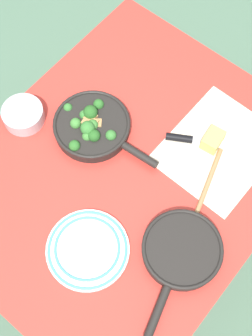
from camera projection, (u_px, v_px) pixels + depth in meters
name	position (u px, v px, depth m)	size (l,w,h in m)	color
ground_plane	(126.00, 237.00, 2.14)	(14.00, 14.00, 0.00)	#51755B
dining_table_red	(126.00, 182.00, 1.53)	(1.10, 0.89, 0.75)	red
skillet_broccoli	(92.00, 126.00, 1.48)	(0.25, 0.37, 0.07)	black
skillet_eggs	(181.00, 251.00, 1.32)	(0.37, 0.23, 0.04)	black
wooden_spoon	(196.00, 214.00, 1.38)	(0.37, 0.13, 0.02)	#A87A4C
parchment_sheet	(219.00, 148.00, 1.48)	(0.37, 0.31, 0.00)	beige
grater_knife	(194.00, 141.00, 1.48)	(0.16, 0.24, 0.02)	silver
cheese_block	(213.00, 140.00, 1.47)	(0.08, 0.06, 0.05)	#E0C15B
dinner_plate_stack	(88.00, 249.00, 1.34)	(0.24, 0.24, 0.03)	white
prep_bowl_steel	(23.00, 115.00, 1.50)	(0.13, 0.13, 0.05)	#B7B7BC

